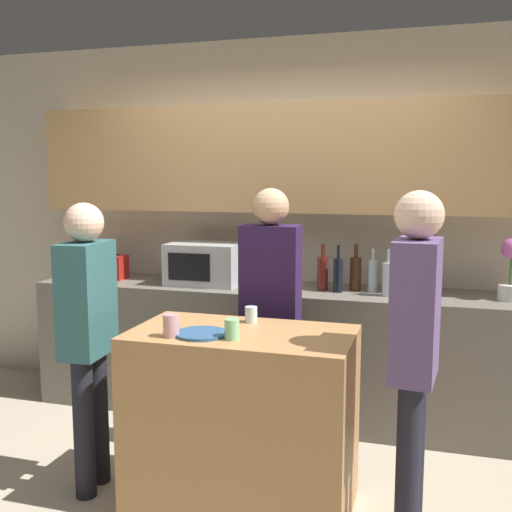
# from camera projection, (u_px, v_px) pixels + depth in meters

# --- Properties ---
(back_wall) EXTENTS (6.40, 0.40, 2.70)m
(back_wall) POSITION_uv_depth(u_px,v_px,m) (292.00, 199.00, 4.38)
(back_wall) COLOR beige
(back_wall) RESTS_ON ground_plane
(back_counter) EXTENTS (3.60, 0.62, 0.92)m
(back_counter) POSITION_uv_depth(u_px,v_px,m) (282.00, 351.00, 4.27)
(back_counter) COLOR #6B665B
(back_counter) RESTS_ON ground_plane
(kitchen_island) EXTENTS (1.12, 0.63, 0.93)m
(kitchen_island) POSITION_uv_depth(u_px,v_px,m) (242.00, 420.00, 3.06)
(kitchen_island) COLOR #B27F4C
(kitchen_island) RESTS_ON ground_plane
(microwave) EXTENTS (0.52, 0.39, 0.30)m
(microwave) POSITION_uv_depth(u_px,v_px,m) (206.00, 264.00, 4.34)
(microwave) COLOR #B7BABC
(microwave) RESTS_ON back_counter
(toaster) EXTENTS (0.26, 0.16, 0.18)m
(toaster) POSITION_uv_depth(u_px,v_px,m) (109.00, 267.00, 4.58)
(toaster) COLOR #B21E19
(toaster) RESTS_ON back_counter
(potted_plant) EXTENTS (0.14, 0.14, 0.40)m
(potted_plant) POSITION_uv_depth(u_px,v_px,m) (511.00, 269.00, 3.76)
(potted_plant) COLOR silver
(potted_plant) RESTS_ON back_counter
(bottle_0) EXTENTS (0.08, 0.08, 0.32)m
(bottle_0) POSITION_uv_depth(u_px,v_px,m) (323.00, 273.00, 4.11)
(bottle_0) COLOR maroon
(bottle_0) RESTS_ON back_counter
(bottle_1) EXTENTS (0.07, 0.07, 0.32)m
(bottle_1) POSITION_uv_depth(u_px,v_px,m) (338.00, 274.00, 4.04)
(bottle_1) COLOR black
(bottle_1) RESTS_ON back_counter
(bottle_2) EXTENTS (0.08, 0.08, 0.32)m
(bottle_2) POSITION_uv_depth(u_px,v_px,m) (355.00, 273.00, 4.10)
(bottle_2) COLOR #472814
(bottle_2) RESTS_ON back_counter
(bottle_3) EXTENTS (0.06, 0.06, 0.30)m
(bottle_3) POSITION_uv_depth(u_px,v_px,m) (373.00, 275.00, 4.05)
(bottle_3) COLOR silver
(bottle_3) RESTS_ON back_counter
(bottle_4) EXTENTS (0.08, 0.08, 0.30)m
(bottle_4) POSITION_uv_depth(u_px,v_px,m) (389.00, 278.00, 3.91)
(bottle_4) COLOR silver
(bottle_4) RESTS_ON back_counter
(bottle_5) EXTENTS (0.06, 0.06, 0.25)m
(bottle_5) POSITION_uv_depth(u_px,v_px,m) (408.00, 279.00, 4.01)
(bottle_5) COLOR black
(bottle_5) RESTS_ON back_counter
(bottle_6) EXTENTS (0.07, 0.07, 0.31)m
(bottle_6) POSITION_uv_depth(u_px,v_px,m) (424.00, 276.00, 3.98)
(bottle_6) COLOR maroon
(bottle_6) RESTS_ON back_counter
(plate_on_island) EXTENTS (0.26, 0.26, 0.01)m
(plate_on_island) POSITION_uv_depth(u_px,v_px,m) (201.00, 334.00, 2.93)
(plate_on_island) COLOR #2D5684
(plate_on_island) RESTS_ON kitchen_island
(cup_0) EXTENTS (0.07, 0.07, 0.10)m
(cup_0) POSITION_uv_depth(u_px,v_px,m) (232.00, 329.00, 2.84)
(cup_0) COLOR #8AD595
(cup_0) RESTS_ON kitchen_island
(cup_1) EXTENTS (0.07, 0.07, 0.09)m
(cup_1) POSITION_uv_depth(u_px,v_px,m) (251.00, 315.00, 3.18)
(cup_1) COLOR silver
(cup_1) RESTS_ON kitchen_island
(cup_2) EXTENTS (0.08, 0.08, 0.11)m
(cup_2) POSITION_uv_depth(u_px,v_px,m) (171.00, 326.00, 2.89)
(cup_2) COLOR #CE979E
(cup_2) RESTS_ON kitchen_island
(person_left) EXTENTS (0.21, 0.35, 1.57)m
(person_left) POSITION_uv_depth(u_px,v_px,m) (88.00, 324.00, 3.17)
(person_left) COLOR black
(person_left) RESTS_ON ground_plane
(person_center) EXTENTS (0.34, 0.21, 1.64)m
(person_center) POSITION_uv_depth(u_px,v_px,m) (270.00, 301.00, 3.54)
(person_center) COLOR black
(person_center) RESTS_ON ground_plane
(person_right) EXTENTS (0.22, 0.36, 1.64)m
(person_right) POSITION_uv_depth(u_px,v_px,m) (415.00, 339.00, 2.68)
(person_right) COLOR black
(person_right) RESTS_ON ground_plane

